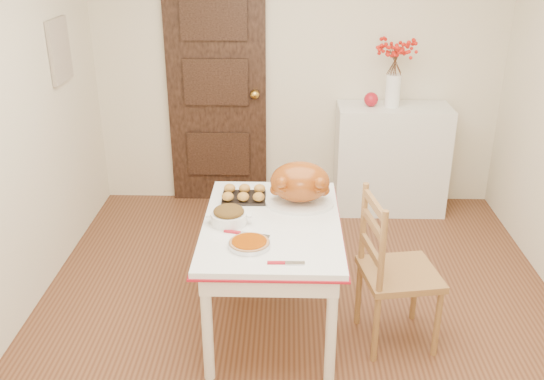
{
  "coord_description": "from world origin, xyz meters",
  "views": [
    {
      "loc": [
        -0.08,
        -3.12,
        2.32
      ],
      "look_at": [
        -0.17,
        0.11,
        0.9
      ],
      "focal_mm": 39.79,
      "sensor_mm": 36.0,
      "label": 1
    }
  ],
  "objects_px": {
    "pumpkin_pie": "(249,243)",
    "turkey_platter": "(300,184)",
    "chair_oak": "(400,270)",
    "sideboard": "(391,159)",
    "kitchen_table": "(272,274)"
  },
  "relations": [
    {
      "from": "kitchen_table",
      "to": "turkey_platter",
      "type": "distance_m",
      "value": 0.58
    },
    {
      "from": "chair_oak",
      "to": "turkey_platter",
      "type": "bearing_deg",
      "value": 47.35
    },
    {
      "from": "kitchen_table",
      "to": "chair_oak",
      "type": "bearing_deg",
      "value": -10.46
    },
    {
      "from": "sideboard",
      "to": "kitchen_table",
      "type": "bearing_deg",
      "value": -119.7
    },
    {
      "from": "turkey_platter",
      "to": "pumpkin_pie",
      "type": "height_order",
      "value": "turkey_platter"
    },
    {
      "from": "sideboard",
      "to": "turkey_platter",
      "type": "distance_m",
      "value": 1.73
    },
    {
      "from": "sideboard",
      "to": "chair_oak",
      "type": "bearing_deg",
      "value": -97.01
    },
    {
      "from": "sideboard",
      "to": "turkey_platter",
      "type": "bearing_deg",
      "value": -118.85
    },
    {
      "from": "pumpkin_pie",
      "to": "chair_oak",
      "type": "bearing_deg",
      "value": 11.27
    },
    {
      "from": "chair_oak",
      "to": "pumpkin_pie",
      "type": "distance_m",
      "value": 0.92
    },
    {
      "from": "kitchen_table",
      "to": "pumpkin_pie",
      "type": "distance_m",
      "value": 0.51
    },
    {
      "from": "kitchen_table",
      "to": "chair_oak",
      "type": "distance_m",
      "value": 0.78
    },
    {
      "from": "sideboard",
      "to": "pumpkin_pie",
      "type": "distance_m",
      "value": 2.32
    },
    {
      "from": "pumpkin_pie",
      "to": "turkey_platter",
      "type": "bearing_deg",
      "value": 63.14
    },
    {
      "from": "sideboard",
      "to": "chair_oak",
      "type": "height_order",
      "value": "chair_oak"
    }
  ]
}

